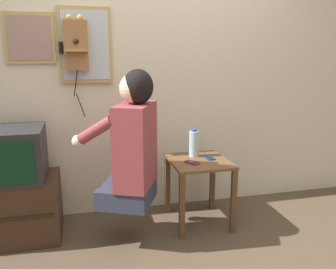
{
  "coord_description": "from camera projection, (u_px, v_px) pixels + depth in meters",
  "views": [
    {
      "loc": [
        -0.56,
        -1.86,
        1.4
      ],
      "look_at": [
        0.07,
        0.69,
        0.78
      ],
      "focal_mm": 38.0,
      "sensor_mm": 36.0,
      "label": 1
    }
  ],
  "objects": [
    {
      "name": "cell_phone_held",
      "position": [
        192.0,
        162.0,
        2.79
      ],
      "size": [
        0.11,
        0.14,
        0.01
      ],
      "rotation": [
        0.0,
        0.0,
        0.49
      ],
      "color": "maroon",
      "rests_on": "side_table"
    },
    {
      "name": "television",
      "position": [
        5.0,
        155.0,
        2.57
      ],
      "size": [
        0.55,
        0.46,
        0.38
      ],
      "color": "#232326",
      "rests_on": "tv_stand"
    },
    {
      "name": "side_table",
      "position": [
        199.0,
        174.0,
        2.9
      ],
      "size": [
        0.47,
        0.51,
        0.54
      ],
      "color": "brown",
      "rests_on": "ground_plane"
    },
    {
      "name": "cell_phone_spare",
      "position": [
        209.0,
        158.0,
        2.92
      ],
      "size": [
        0.07,
        0.13,
        0.01
      ],
      "rotation": [
        0.0,
        0.0,
        0.06
      ],
      "color": "navy",
      "rests_on": "side_table"
    },
    {
      "name": "framed_picture",
      "position": [
        30.0,
        38.0,
        2.72
      ],
      "size": [
        0.37,
        0.03,
        0.38
      ],
      "color": "tan"
    },
    {
      "name": "wall_back",
      "position": [
        147.0,
        66.0,
        3.02
      ],
      "size": [
        6.8,
        0.05,
        2.55
      ],
      "color": "beige",
      "rests_on": "ground_plane"
    },
    {
      "name": "wall_mirror",
      "position": [
        86.0,
        45.0,
        2.83
      ],
      "size": [
        0.41,
        0.03,
        0.59
      ],
      "color": "tan"
    },
    {
      "name": "person",
      "position": [
        132.0,
        143.0,
        2.51
      ],
      "size": [
        0.62,
        0.58,
        0.97
      ],
      "rotation": [
        0.0,
        0.0,
        1.14
      ],
      "color": "#2D3347",
      "rests_on": "ground_plane"
    },
    {
      "name": "water_bottle",
      "position": [
        194.0,
        144.0,
        2.95
      ],
      "size": [
        0.08,
        0.08,
        0.23
      ],
      "color": "#ADC6DB",
      "rests_on": "side_table"
    },
    {
      "name": "tv_stand",
      "position": [
        15.0,
        209.0,
        2.68
      ],
      "size": [
        0.66,
        0.46,
        0.48
      ],
      "color": "#382316",
      "rests_on": "ground_plane"
    },
    {
      "name": "wall_phone_antique",
      "position": [
        76.0,
        45.0,
        2.77
      ],
      "size": [
        0.22,
        0.18,
        0.79
      ],
      "color": "olive"
    }
  ]
}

